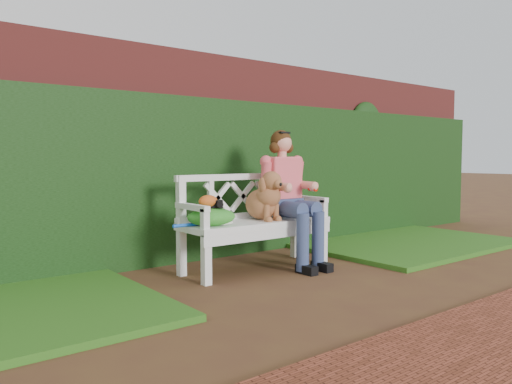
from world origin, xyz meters
TOP-DOWN VIEW (x-y plane):
  - ground at (0.00, 0.00)m, footprint 60.00×60.00m
  - brick_wall at (0.00, 1.90)m, footprint 10.00×0.30m
  - ivy_hedge at (0.00, 1.68)m, footprint 10.00×0.18m
  - grass_right at (2.40, 0.90)m, footprint 2.60×2.00m
  - garden_bench at (0.11, 0.91)m, footprint 1.65×0.81m
  - seated_woman at (0.46, 0.89)m, footprint 0.76×0.88m
  - dog at (0.18, 0.88)m, footprint 0.43×0.51m
  - tennis_racket at (-0.38, 0.91)m, footprint 0.68×0.45m
  - green_bag at (-0.42, 0.87)m, footprint 0.46×0.36m
  - camera_item at (-0.38, 0.86)m, footprint 0.13×0.11m
  - baseball_glove at (-0.45, 0.89)m, footprint 0.18×0.14m

SIDE VIEW (x-z plane):
  - ground at x=0.00m, z-range 0.00..0.00m
  - grass_right at x=2.40m, z-range 0.00..0.05m
  - garden_bench at x=0.11m, z-range 0.00..0.48m
  - tennis_racket at x=-0.38m, z-range 0.48..0.51m
  - green_bag at x=-0.42m, z-range 0.48..0.63m
  - seated_woman at x=0.46m, z-range 0.00..1.31m
  - camera_item at x=-0.38m, z-range 0.63..0.70m
  - baseball_glove at x=-0.45m, z-range 0.63..0.75m
  - dog at x=0.18m, z-range 0.48..0.96m
  - ivy_hedge at x=0.00m, z-range 0.00..1.70m
  - brick_wall at x=0.00m, z-range 0.00..2.20m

